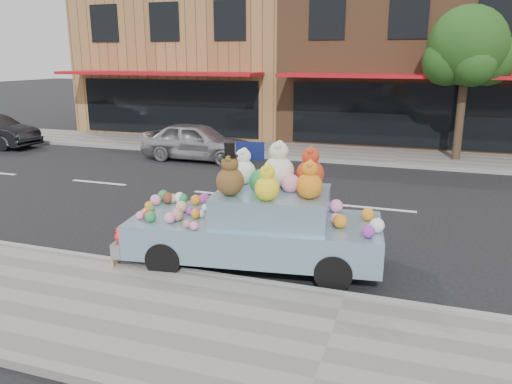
% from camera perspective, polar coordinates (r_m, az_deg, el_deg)
% --- Properties ---
extents(ground, '(120.00, 120.00, 0.00)m').
position_cam_1_polar(ground, '(12.47, 13.79, -1.86)').
color(ground, black).
rests_on(ground, ground).
extents(near_sidewalk, '(60.00, 3.00, 0.12)m').
position_cam_1_polar(near_sidewalk, '(6.51, 8.01, -17.51)').
color(near_sidewalk, gray).
rests_on(near_sidewalk, ground).
extents(far_sidewalk, '(60.00, 3.00, 0.12)m').
position_cam_1_polar(far_sidewalk, '(18.76, 15.72, 3.86)').
color(far_sidewalk, gray).
rests_on(far_sidewalk, ground).
extents(near_kerb, '(60.00, 0.12, 0.13)m').
position_cam_1_polar(near_kerb, '(7.80, 10.19, -11.70)').
color(near_kerb, gray).
rests_on(near_kerb, ground).
extents(far_kerb, '(60.00, 0.12, 0.13)m').
position_cam_1_polar(far_kerb, '(17.29, 15.41, 2.97)').
color(far_kerb, gray).
rests_on(far_kerb, ground).
extents(storefront_left, '(10.00, 9.80, 7.30)m').
position_cam_1_polar(storefront_left, '(26.27, -5.93, 15.29)').
color(storefront_left, '#A17543').
rests_on(storefront_left, ground).
extents(storefront_mid, '(10.00, 9.80, 7.30)m').
position_cam_1_polar(storefront_mid, '(23.90, 17.22, 14.73)').
color(storefront_mid, brown).
rests_on(storefront_mid, ground).
extents(street_tree, '(3.00, 2.70, 5.22)m').
position_cam_1_polar(street_tree, '(18.49, 23.03, 14.44)').
color(street_tree, '#38281C').
rests_on(street_tree, ground).
extents(car_silver, '(3.93, 1.60, 1.34)m').
position_cam_1_polar(car_silver, '(17.88, -6.78, 5.77)').
color(car_silver, '#A8A7AC').
rests_on(car_silver, ground).
extents(art_car, '(4.68, 2.34, 2.23)m').
position_cam_1_polar(art_car, '(8.69, 0.15, -3.41)').
color(art_car, black).
rests_on(art_car, ground).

